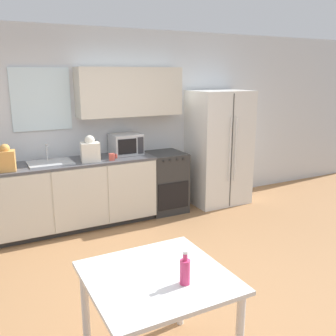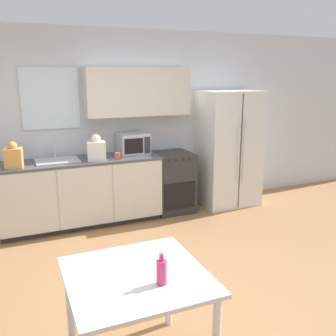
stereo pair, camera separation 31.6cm
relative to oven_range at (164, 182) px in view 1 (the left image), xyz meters
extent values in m
plane|color=#9E7047|center=(-1.06, -1.89, -0.46)|extent=(12.00, 12.00, 0.00)
cube|color=silver|center=(-1.06, 0.33, 0.89)|extent=(12.00, 0.06, 2.70)
cube|color=silver|center=(-1.68, 0.29, 1.29)|extent=(0.76, 0.04, 0.82)
cube|color=beige|center=(-0.48, 0.14, 1.37)|extent=(1.53, 0.32, 0.68)
cube|color=#333333|center=(-1.38, 0.01, -0.42)|extent=(2.17, 0.57, 0.08)
cube|color=beige|center=(-1.38, -0.02, 0.04)|extent=(2.17, 0.63, 0.83)
cube|color=beige|center=(-2.10, -0.34, 0.04)|extent=(0.70, 0.01, 0.81)
cube|color=beige|center=(-1.38, -0.34, 0.04)|extent=(0.70, 0.01, 0.81)
cube|color=beige|center=(-0.66, -0.34, 0.04)|extent=(0.70, 0.01, 0.81)
cube|color=#4C4C51|center=(-1.38, -0.02, 0.47)|extent=(2.19, 0.65, 0.03)
cube|color=#2D2D2D|center=(0.00, 0.00, 0.00)|extent=(0.57, 0.59, 0.91)
cube|color=black|center=(0.00, -0.30, -0.14)|extent=(0.49, 0.01, 0.40)
cylinder|color=#262626|center=(-0.16, -0.31, 0.41)|extent=(0.03, 0.02, 0.03)
cylinder|color=#262626|center=(-0.06, -0.31, 0.41)|extent=(0.03, 0.02, 0.03)
cylinder|color=#262626|center=(0.06, -0.31, 0.41)|extent=(0.03, 0.02, 0.03)
cylinder|color=#262626|center=(0.16, -0.31, 0.41)|extent=(0.03, 0.02, 0.03)
cube|color=silver|center=(0.96, -0.04, 0.45)|extent=(0.91, 0.68, 1.82)
cube|color=#3F3F3F|center=(0.96, -0.39, 0.45)|extent=(0.01, 0.01, 1.76)
cylinder|color=silver|center=(0.91, -0.41, 0.49)|extent=(0.02, 0.02, 1.00)
cylinder|color=silver|center=(1.01, -0.41, 0.49)|extent=(0.02, 0.02, 1.00)
cube|color=#B7BABC|center=(-1.68, -0.02, 0.49)|extent=(0.56, 0.44, 0.02)
cylinder|color=silver|center=(-1.68, 0.16, 0.61)|extent=(0.02, 0.02, 0.22)
cylinder|color=silver|center=(-1.68, 0.09, 0.70)|extent=(0.02, 0.14, 0.02)
cube|color=#B7BABC|center=(-0.59, 0.08, 0.63)|extent=(0.42, 0.37, 0.30)
cube|color=black|center=(-0.64, -0.11, 0.63)|extent=(0.27, 0.01, 0.21)
cube|color=#2D2D33|center=(-0.43, -0.11, 0.63)|extent=(0.08, 0.01, 0.24)
cylinder|color=#BF4C3F|center=(-0.90, -0.21, 0.53)|extent=(0.08, 0.08, 0.09)
torus|color=#BF4C3F|center=(-0.84, -0.21, 0.53)|extent=(0.02, 0.07, 0.07)
cube|color=#DB994C|center=(-2.21, -0.18, 0.61)|extent=(0.23, 0.21, 0.25)
sphere|color=#DB994C|center=(-2.21, -0.18, 0.76)|extent=(0.13, 0.13, 0.11)
cube|color=silver|center=(-1.18, -0.15, 0.61)|extent=(0.27, 0.24, 0.25)
sphere|color=silver|center=(-1.18, -0.15, 0.77)|extent=(0.15, 0.15, 0.13)
cube|color=white|center=(-1.53, -2.90, 0.29)|extent=(0.92, 0.90, 0.03)
cylinder|color=white|center=(-1.93, -2.51, -0.09)|extent=(0.06, 0.06, 0.73)
cylinder|color=white|center=(-1.13, -2.51, -0.09)|extent=(0.06, 0.06, 0.73)
cylinder|color=#DB386B|center=(-1.42, -3.07, 0.39)|extent=(0.07, 0.07, 0.16)
cylinder|color=#DB386B|center=(-1.42, -3.07, 0.50)|extent=(0.03, 0.03, 0.05)
cylinder|color=white|center=(-1.42, -3.07, 0.53)|extent=(0.04, 0.04, 0.02)
camera|label=1|loc=(-2.50, -4.93, 1.61)|focal=40.00mm
camera|label=2|loc=(-2.22, -5.06, 1.61)|focal=40.00mm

